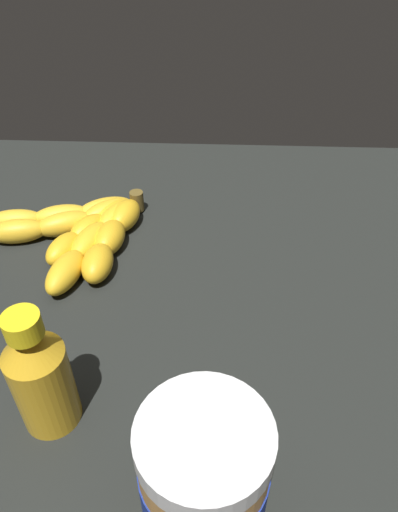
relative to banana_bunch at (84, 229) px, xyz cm
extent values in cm
cube|color=black|center=(-15.75, 8.87, -4.12)|extent=(82.57, 76.23, 4.79)
ellipsoid|color=gold|center=(-1.89, -5.31, -0.14)|extent=(8.58, 6.00, 3.16)
ellipsoid|color=gold|center=(4.12, -3.19, -0.14)|extent=(8.55, 5.27, 3.16)
ellipsoid|color=gold|center=(10.33, -1.75, -0.14)|extent=(8.40, 4.47, 3.16)
ellipsoid|color=gold|center=(-2.44, -4.36, -0.04)|extent=(8.41, 7.42, 3.36)
ellipsoid|color=gold|center=(3.04, -1.17, -0.04)|extent=(8.64, 6.33, 3.36)
ellipsoid|color=gold|center=(9.07, 0.81, -0.04)|extent=(8.50, 4.96, 3.36)
ellipsoid|color=gold|center=(-3.51, -4.17, -0.06)|extent=(6.70, 6.88, 3.33)
ellipsoid|color=gold|center=(-0.49, -0.19, -0.06)|extent=(6.14, 7.09, 3.33)
ellipsoid|color=gold|center=(1.75, 4.28, -0.06)|extent=(5.38, 7.06, 3.33)
ellipsoid|color=gold|center=(-4.02, -3.07, 0.04)|extent=(6.81, 8.53, 3.53)
ellipsoid|color=gold|center=(-1.44, 2.58, 0.04)|extent=(6.03, 8.53, 3.53)
ellipsoid|color=gold|center=(0.33, 8.54, 0.04)|extent=(5.14, 8.37, 3.53)
ellipsoid|color=gold|center=(-5.04, -3.17, 0.16)|extent=(5.47, 7.37, 3.76)
ellipsoid|color=gold|center=(-3.87, 1.94, 0.16)|extent=(4.78, 7.10, 3.76)
ellipsoid|color=gold|center=(-3.34, 7.17, 0.16)|extent=(4.02, 6.72, 3.76)
cylinder|color=brown|center=(-6.22, -7.13, 0.08)|extent=(2.00, 2.00, 3.00)
cylinder|color=#BF8442|center=(-17.69, 36.19, 4.25)|extent=(8.91, 8.91, 11.95)
cylinder|color=navy|center=(-17.69, 36.19, 4.85)|extent=(9.09, 9.09, 5.38)
cylinder|color=silver|center=(-17.69, 36.19, 11.17)|extent=(9.07, 9.07, 1.89)
cylinder|color=gold|center=(-3.06, 27.18, 2.85)|extent=(5.33, 5.33, 9.15)
cone|color=gold|center=(-3.06, 27.18, 8.69)|extent=(5.33, 5.33, 2.53)
cylinder|color=yellow|center=(-3.06, 27.18, 10.99)|extent=(3.10, 3.10, 2.06)
camera|label=1|loc=(-18.04, 51.64, 39.34)|focal=33.48mm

